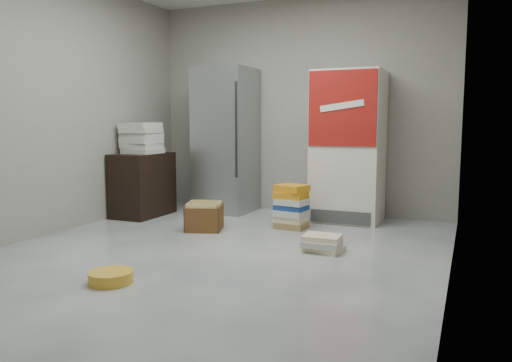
{
  "coord_description": "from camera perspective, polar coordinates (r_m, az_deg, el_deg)",
  "views": [
    {
      "loc": [
        2.11,
        -3.83,
        1.2
      ],
      "look_at": [
        0.15,
        0.7,
        0.61
      ],
      "focal_mm": 35.0,
      "sensor_mm": 36.0,
      "label": 1
    }
  ],
  "objects": [
    {
      "name": "cardboard_box",
      "position": [
        5.6,
        -5.93,
        -4.29
      ],
      "size": [
        0.49,
        0.49,
        0.31
      ],
      "rotation": [
        0.0,
        0.0,
        0.33
      ],
      "color": "gold",
      "rests_on": "ground"
    },
    {
      "name": "bucket_lid",
      "position": [
        3.95,
        -16.24,
        -10.5
      ],
      "size": [
        0.36,
        0.36,
        0.09
      ],
      "primitive_type": "cylinder",
      "rotation": [
        0.0,
        0.0,
        -0.09
      ],
      "color": "gold",
      "rests_on": "ground"
    },
    {
      "name": "steel_fridge",
      "position": [
        6.68,
        -3.45,
        4.63
      ],
      "size": [
        0.7,
        0.72,
        1.9
      ],
      "color": "#989A9F",
      "rests_on": "ground"
    },
    {
      "name": "ground",
      "position": [
        4.53,
        -5.36,
        -8.58
      ],
      "size": [
        5.0,
        5.0,
        0.0
      ],
      "primitive_type": "plane",
      "color": "silver",
      "rests_on": "ground"
    },
    {
      "name": "coke_cooler",
      "position": [
        6.11,
        10.51,
        3.91
      ],
      "size": [
        0.8,
        0.73,
        1.8
      ],
      "color": "silver",
      "rests_on": "ground"
    },
    {
      "name": "room_shell",
      "position": [
        4.41,
        -5.63,
        14.56
      ],
      "size": [
        4.04,
        5.04,
        2.82
      ],
      "color": "gray",
      "rests_on": "ground"
    },
    {
      "name": "phonebook_stack_main",
      "position": [
        5.65,
        4.03,
        -2.93
      ],
      "size": [
        0.4,
        0.35,
        0.49
      ],
      "rotation": [
        0.0,
        0.0,
        -0.18
      ],
      "color": "olive",
      "rests_on": "ground"
    },
    {
      "name": "phonebook_stack_side",
      "position": [
        4.7,
        7.62,
        -7.08
      ],
      "size": [
        0.38,
        0.32,
        0.15
      ],
      "rotation": [
        0.0,
        0.0,
        -0.12
      ],
      "color": "beige",
      "rests_on": "ground"
    },
    {
      "name": "supply_box_stack",
      "position": [
        6.49,
        -12.95,
        4.81
      ],
      "size": [
        0.44,
        0.43,
        0.39
      ],
      "color": "silver",
      "rests_on": "wood_shelf"
    },
    {
      "name": "wood_shelf",
      "position": [
        6.54,
        -12.83,
        -0.41
      ],
      "size": [
        0.5,
        0.8,
        0.8
      ],
      "primitive_type": "cube",
      "color": "black",
      "rests_on": "ground"
    }
  ]
}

